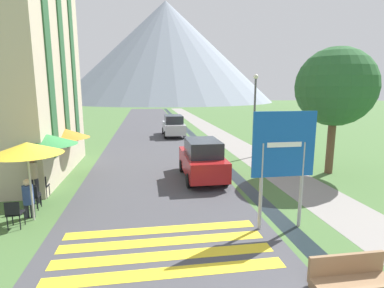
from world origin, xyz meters
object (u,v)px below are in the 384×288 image
footbridge (363,288)px  cafe_chair_near_right (32,194)px  cafe_umbrella_middle_green (44,139)px  streetlamp (255,108)px  parked_car_far (173,126)px  cafe_chair_far_right (49,174)px  tree_by_path (336,87)px  person_seated_near (46,173)px  cafe_umbrella_front_yellow (27,148)px  cafe_chair_near_left (32,195)px  cafe_chair_nearest (14,212)px  person_standing_terrace (33,176)px  road_sign (283,154)px  cafe_chair_middle (42,185)px  parked_car_near (202,159)px  person_seated_far (28,196)px  cafe_umbrella_rear_orange (64,133)px

footbridge → cafe_chair_near_right: size_ratio=2.00×
cafe_umbrella_middle_green → streetlamp: streetlamp is taller
parked_car_far → cafe_chair_far_right: bearing=-116.7°
footbridge → tree_by_path: (4.68, 8.30, 3.90)m
person_seated_near → streetlamp: (10.42, 4.40, 2.24)m
person_seated_near → tree_by_path: (12.84, 0.47, 3.45)m
cafe_chair_near_right → cafe_umbrella_middle_green: (0.09, 1.48, 1.65)m
cafe_umbrella_front_yellow → streetlamp: 12.39m
cafe_umbrella_middle_green → cafe_chair_far_right: bearing=103.1°
footbridge → cafe_chair_near_left: 9.74m
cafe_umbrella_front_yellow → cafe_chair_nearest: bearing=-119.5°
cafe_umbrella_middle_green → person_standing_terrace: 1.57m
footbridge → cafe_chair_near_right: cafe_chair_near_right is taller
cafe_umbrella_front_yellow → road_sign: bearing=-12.9°
cafe_chair_middle → streetlamp: 11.85m
parked_car_far → cafe_umbrella_front_yellow: 17.41m
road_sign → cafe_chair_far_right: road_sign is taller
parked_car_near → cafe_chair_near_right: bearing=-159.0°
road_sign → parked_car_near: 5.52m
cafe_chair_nearest → person_standing_terrace: 2.09m
parked_car_far → cafe_umbrella_front_yellow: size_ratio=1.73×
footbridge → cafe_chair_middle: size_ratio=2.00×
cafe_chair_middle → person_seated_far: person_seated_far is taller
cafe_chair_nearest → streetlamp: (10.22, 7.97, 2.40)m
cafe_umbrella_front_yellow → cafe_chair_far_right: bearing=98.6°
road_sign → parked_car_far: bearing=94.6°
cafe_chair_nearest → cafe_chair_near_right: same height
cafe_chair_middle → cafe_umbrella_middle_green: 1.73m
cafe_chair_far_right → person_seated_far: (0.34, -3.29, 0.19)m
cafe_chair_near_right → cafe_umbrella_front_yellow: cafe_umbrella_front_yellow is taller
person_seated_far → cafe_chair_far_right: bearing=96.0°
cafe_umbrella_rear_orange → streetlamp: streetlamp is taller
cafe_chair_middle → person_seated_near: person_seated_near is taller
road_sign → cafe_chair_near_left: bearing=161.7°
footbridge → cafe_chair_middle: 10.50m
cafe_umbrella_rear_orange → cafe_chair_middle: bearing=-92.0°
road_sign → streetlamp: (2.53, 9.10, 0.68)m
cafe_chair_nearest → parked_car_near: bearing=14.3°
person_standing_terrace → streetlamp: streetlamp is taller
person_seated_far → cafe_chair_near_right: bearing=103.6°
cafe_chair_middle → cafe_umbrella_front_yellow: size_ratio=0.34×
cafe_chair_near_right → cafe_chair_far_right: bearing=93.7°
cafe_chair_near_left → person_seated_near: size_ratio=0.69×
cafe_chair_near_right → cafe_umbrella_front_yellow: bearing=-69.2°
parked_car_near → cafe_chair_near_right: parked_car_near is taller
parked_car_far → cafe_chair_nearest: bearing=-110.3°
cafe_chair_middle → tree_by_path: (12.67, 1.49, 3.61)m
cafe_chair_near_left → person_seated_far: person_seated_far is taller
road_sign → cafe_umbrella_middle_green: 8.75m
cafe_chair_middle → cafe_chair_near_right: bearing=-72.7°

